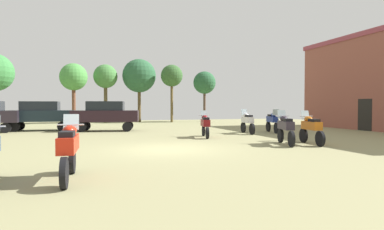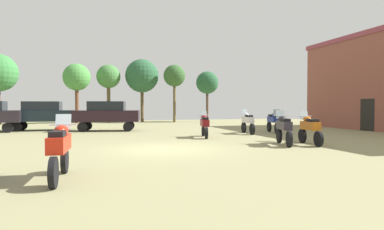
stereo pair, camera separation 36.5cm
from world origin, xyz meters
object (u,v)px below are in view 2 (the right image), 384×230
tree_3 (207,83)px  tree_7 (142,76)px  motorcycle_7 (284,128)px  car_3 (43,114)px  motorcycle_2 (310,128)px  motorcycle_6 (205,124)px  motorcycle_9 (273,121)px  tree_1 (77,78)px  motorcycle_5 (248,122)px  car_2 (107,114)px  tree_8 (174,76)px  motorcycle_8 (60,148)px  tree_5 (108,77)px

tree_3 → tree_7: bearing=170.9°
motorcycle_7 → car_3: bearing=150.3°
motorcycle_2 → motorcycle_6: bearing=137.0°
motorcycle_9 → tree_1: size_ratio=0.38×
motorcycle_5 → car_2: bearing=156.2°
motorcycle_9 → tree_8: 15.55m
motorcycle_7 → motorcycle_6: bearing=135.0°
motorcycle_9 → car_3: 15.57m
tree_7 → tree_8: size_ratio=1.11×
motorcycle_6 → tree_3: tree_3 is taller
motorcycle_9 → tree_8: (-3.00, 14.72, 4.01)m
motorcycle_5 → motorcycle_7: size_ratio=0.96×
motorcycle_2 → tree_3: size_ratio=0.39×
tree_7 → tree_3: bearing=-9.1°
tree_7 → motorcycle_6: bearing=-86.7°
motorcycle_7 → motorcycle_8: (-8.61, -4.52, -0.01)m
motorcycle_6 → tree_5: tree_5 is taller
motorcycle_7 → motorcycle_9: 6.54m
motorcycle_5 → tree_3: tree_3 is taller
motorcycle_2 → tree_8: 21.24m
car_3 → tree_5: bearing=-23.1°
tree_1 → tree_7: 6.56m
motorcycle_2 → tree_8: (-1.29, 20.82, 4.03)m
motorcycle_7 → car_3: (-11.44, 12.01, 0.43)m
tree_3 → tree_1: bearing=179.8°
motorcycle_2 → car_3: 17.56m
motorcycle_9 → tree_1: (-12.59, 15.24, 3.69)m
car_2 → car_3: (-4.27, 1.68, 0.00)m
motorcycle_5 → car_3: bearing=158.8°
motorcycle_2 → motorcycle_7: (-1.16, 0.22, 0.02)m
tree_8 → motorcycle_5: bearing=-85.5°
motorcycle_5 → tree_1: 19.16m
motorcycle_8 → tree_1: (-1.12, 25.64, 3.69)m
tree_8 → motorcycle_7: bearing=-89.6°
tree_7 → tree_8: tree_7 is taller
motorcycle_6 → car_3: size_ratio=0.49×
tree_1 → tree_8: bearing=-3.1°
motorcycle_6 → tree_8: size_ratio=0.36×
motorcycle_2 → motorcycle_5: size_ratio=0.99×
motorcycle_7 → tree_8: 20.99m
tree_3 → tree_5: 10.39m
motorcycle_6 → motorcycle_8: 10.77m
car_2 → tree_8: tree_8 is taller
tree_3 → car_2: bearing=-135.1°
motorcycle_2 → motorcycle_6: size_ratio=1.00×
motorcycle_6 → motorcycle_8: (-6.36, -8.69, 0.03)m
motorcycle_7 → tree_3: 21.67m
tree_3 → tree_8: 3.84m
motorcycle_5 → tree_5: tree_5 is taller
tree_7 → motorcycle_8: bearing=-101.3°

